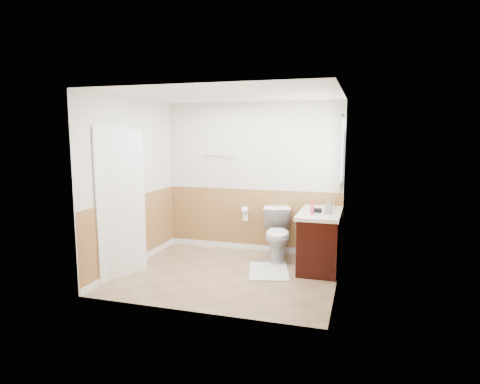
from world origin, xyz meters
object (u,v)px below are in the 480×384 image
(toilet, at_px, (278,235))
(lotion_bottle, at_px, (312,207))
(bath_mat, at_px, (269,271))
(soap_dispenser, at_px, (329,206))
(vanity_cabinet, at_px, (320,241))

(toilet, relative_size, lotion_bottle, 3.65)
(bath_mat, distance_m, soap_dispenser, 1.27)
(toilet, xyz_separation_m, bath_mat, (0.00, -0.63, -0.39))
(lotion_bottle, xyz_separation_m, soap_dispenser, (0.22, 0.13, -0.00))
(vanity_cabinet, bearing_deg, lotion_bottle, -110.25)
(soap_dispenser, bearing_deg, vanity_cabinet, 130.29)
(toilet, bearing_deg, soap_dispenser, -38.83)
(lotion_bottle, relative_size, soap_dispenser, 1.03)
(toilet, xyz_separation_m, soap_dispenser, (0.80, -0.36, 0.55))
(vanity_cabinet, xyz_separation_m, lotion_bottle, (-0.10, -0.27, 0.56))
(soap_dispenser, bearing_deg, lotion_bottle, -149.53)
(toilet, relative_size, bath_mat, 1.00)
(bath_mat, relative_size, soap_dispenser, 3.75)
(toilet, height_order, soap_dispenser, soap_dispenser)
(toilet, height_order, vanity_cabinet, toilet)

